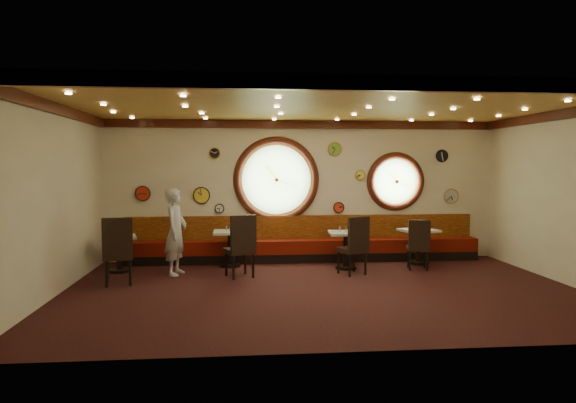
# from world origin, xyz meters

# --- Properties ---
(floor) EXTENTS (9.00, 6.00, 0.00)m
(floor) POSITION_xyz_m (0.00, 0.00, 0.00)
(floor) COLOR black
(floor) RESTS_ON ground
(ceiling) EXTENTS (9.00, 6.00, 0.02)m
(ceiling) POSITION_xyz_m (0.00, 0.00, 3.20)
(ceiling) COLOR gold
(ceiling) RESTS_ON wall_back
(wall_back) EXTENTS (9.00, 0.02, 3.20)m
(wall_back) POSITION_xyz_m (0.00, 3.00, 1.60)
(wall_back) COLOR beige
(wall_back) RESTS_ON floor
(wall_front) EXTENTS (9.00, 0.02, 3.20)m
(wall_front) POSITION_xyz_m (0.00, -3.00, 1.60)
(wall_front) COLOR beige
(wall_front) RESTS_ON floor
(wall_left) EXTENTS (0.02, 6.00, 3.20)m
(wall_left) POSITION_xyz_m (-4.50, 0.00, 1.60)
(wall_left) COLOR beige
(wall_left) RESTS_ON floor
(wall_right) EXTENTS (0.02, 6.00, 3.20)m
(wall_right) POSITION_xyz_m (4.50, 0.00, 1.60)
(wall_right) COLOR beige
(wall_right) RESTS_ON floor
(molding_back) EXTENTS (9.00, 0.10, 0.18)m
(molding_back) POSITION_xyz_m (0.00, 2.95, 3.11)
(molding_back) COLOR #3D150B
(molding_back) RESTS_ON wall_back
(molding_front) EXTENTS (9.00, 0.10, 0.18)m
(molding_front) POSITION_xyz_m (0.00, -2.95, 3.11)
(molding_front) COLOR #3D150B
(molding_front) RESTS_ON wall_back
(molding_left) EXTENTS (0.10, 6.00, 0.18)m
(molding_left) POSITION_xyz_m (-4.45, 0.00, 3.11)
(molding_left) COLOR #3D150B
(molding_left) RESTS_ON wall_back
(molding_right) EXTENTS (0.10, 6.00, 0.18)m
(molding_right) POSITION_xyz_m (4.45, 0.00, 3.11)
(molding_right) COLOR #3D150B
(molding_right) RESTS_ON wall_back
(banquette_base) EXTENTS (8.00, 0.55, 0.20)m
(banquette_base) POSITION_xyz_m (0.00, 2.72, 0.10)
(banquette_base) COLOR black
(banquette_base) RESTS_ON floor
(banquette_seat) EXTENTS (8.00, 0.55, 0.30)m
(banquette_seat) POSITION_xyz_m (0.00, 2.72, 0.35)
(banquette_seat) COLOR #5D1007
(banquette_seat) RESTS_ON banquette_base
(banquette_back) EXTENTS (8.00, 0.10, 0.55)m
(banquette_back) POSITION_xyz_m (0.00, 2.94, 0.75)
(banquette_back) COLOR #601007
(banquette_back) RESTS_ON wall_back
(porthole_left_glass) EXTENTS (1.66, 0.02, 1.66)m
(porthole_left_glass) POSITION_xyz_m (-0.60, 3.00, 1.85)
(porthole_left_glass) COLOR #87B36B
(porthole_left_glass) RESTS_ON wall_back
(porthole_left_frame) EXTENTS (1.98, 0.18, 1.98)m
(porthole_left_frame) POSITION_xyz_m (-0.60, 2.98, 1.85)
(porthole_left_frame) COLOR #3D150B
(porthole_left_frame) RESTS_ON wall_back
(porthole_left_ring) EXTENTS (1.61, 0.03, 1.61)m
(porthole_left_ring) POSITION_xyz_m (-0.60, 2.95, 1.85)
(porthole_left_ring) COLOR #C4892E
(porthole_left_ring) RESTS_ON wall_back
(porthole_right_glass) EXTENTS (1.10, 0.02, 1.10)m
(porthole_right_glass) POSITION_xyz_m (2.20, 3.00, 1.80)
(porthole_right_glass) COLOR #87B36B
(porthole_right_glass) RESTS_ON wall_back
(porthole_right_frame) EXTENTS (1.38, 0.18, 1.38)m
(porthole_right_frame) POSITION_xyz_m (2.20, 2.98, 1.80)
(porthole_right_frame) COLOR #3D150B
(porthole_right_frame) RESTS_ON wall_back
(porthole_right_ring) EXTENTS (1.09, 0.03, 1.09)m
(porthole_right_ring) POSITION_xyz_m (2.20, 2.95, 1.80)
(porthole_right_ring) COLOR #C4892E
(porthole_right_ring) RESTS_ON wall_back
(wall_clock_0) EXTENTS (0.20, 0.03, 0.20)m
(wall_clock_0) POSITION_xyz_m (-1.90, 2.96, 1.20)
(wall_clock_0) COLOR white
(wall_clock_0) RESTS_ON wall_back
(wall_clock_1) EXTENTS (0.30, 0.03, 0.30)m
(wall_clock_1) POSITION_xyz_m (0.75, 2.96, 2.55)
(wall_clock_1) COLOR #7AB438
(wall_clock_1) RESTS_ON wall_back
(wall_clock_2) EXTENTS (0.34, 0.03, 0.34)m
(wall_clock_2) POSITION_xyz_m (3.55, 2.96, 1.45)
(wall_clock_2) COLOR silver
(wall_clock_2) RESTS_ON wall_back
(wall_clock_3) EXTENTS (0.24, 0.03, 0.24)m
(wall_clock_3) POSITION_xyz_m (0.85, 2.96, 1.20)
(wall_clock_3) COLOR red
(wall_clock_3) RESTS_ON wall_back
(wall_clock_4) EXTENTS (0.28, 0.03, 0.28)m
(wall_clock_4) POSITION_xyz_m (3.30, 2.96, 2.40)
(wall_clock_4) COLOR black
(wall_clock_4) RESTS_ON wall_back
(wall_clock_5) EXTENTS (0.36, 0.03, 0.36)m
(wall_clock_5) POSITION_xyz_m (-2.30, 2.96, 1.50)
(wall_clock_5) COLOR yellow
(wall_clock_5) RESTS_ON wall_back
(wall_clock_6) EXTENTS (0.32, 0.03, 0.32)m
(wall_clock_6) POSITION_xyz_m (-3.60, 2.96, 1.55)
(wall_clock_6) COLOR red
(wall_clock_6) RESTS_ON wall_back
(wall_clock_7) EXTENTS (0.22, 0.03, 0.22)m
(wall_clock_7) POSITION_xyz_m (1.35, 2.96, 1.95)
(wall_clock_7) COLOR #F5F251
(wall_clock_7) RESTS_ON wall_back
(wall_clock_8) EXTENTS (0.24, 0.03, 0.24)m
(wall_clock_8) POSITION_xyz_m (-2.00, 2.96, 2.45)
(wall_clock_8) COLOR black
(wall_clock_8) RESTS_ON wall_back
(table_a) EXTENTS (0.82, 0.82, 0.74)m
(table_a) POSITION_xyz_m (-3.90, 1.88, 0.47)
(table_a) COLOR black
(table_a) RESTS_ON floor
(table_b) EXTENTS (0.71, 0.71, 0.77)m
(table_b) POSITION_xyz_m (-1.65, 2.24, 0.49)
(table_b) COLOR black
(table_b) RESTS_ON floor
(table_c) EXTENTS (0.76, 0.76, 0.78)m
(table_c) POSITION_xyz_m (0.79, 1.79, 0.49)
(table_c) COLOR black
(table_c) RESTS_ON floor
(table_d) EXTENTS (0.88, 0.88, 0.77)m
(table_d) POSITION_xyz_m (2.49, 2.17, 0.49)
(table_d) COLOR black
(table_d) RESTS_ON floor
(chair_a) EXTENTS (0.62, 0.62, 0.77)m
(chair_a) POSITION_xyz_m (-3.64, 0.67, 0.71)
(chair_a) COLOR black
(chair_a) RESTS_ON floor
(chair_b) EXTENTS (0.67, 0.67, 0.76)m
(chair_b) POSITION_xyz_m (-1.41, 1.09, 0.70)
(chair_b) COLOR black
(chair_b) RESTS_ON floor
(chair_c) EXTENTS (0.65, 0.65, 0.72)m
(chair_c) POSITION_xyz_m (0.84, 1.14, 0.67)
(chair_c) COLOR black
(chair_c) RESTS_ON floor
(chair_d) EXTENTS (0.52, 0.52, 0.66)m
(chair_d) POSITION_xyz_m (2.25, 1.50, 0.61)
(chair_d) COLOR black
(chair_d) RESTS_ON floor
(condiment_a_salt) EXTENTS (0.03, 0.03, 0.09)m
(condiment_a_salt) POSITION_xyz_m (-3.94, 1.89, 0.79)
(condiment_a_salt) COLOR silver
(condiment_a_salt) RESTS_ON table_a
(condiment_b_salt) EXTENTS (0.04, 0.04, 0.11)m
(condiment_b_salt) POSITION_xyz_m (-1.73, 2.29, 0.83)
(condiment_b_salt) COLOR silver
(condiment_b_salt) RESTS_ON table_b
(condiment_c_salt) EXTENTS (0.04, 0.04, 0.11)m
(condiment_c_salt) POSITION_xyz_m (0.66, 1.88, 0.84)
(condiment_c_salt) COLOR #BCBCC0
(condiment_c_salt) RESTS_ON table_c
(condiment_d_salt) EXTENTS (0.04, 0.04, 0.11)m
(condiment_d_salt) POSITION_xyz_m (2.44, 2.22, 0.83)
(condiment_d_salt) COLOR silver
(condiment_d_salt) RESTS_ON table_d
(condiment_a_pepper) EXTENTS (0.04, 0.04, 0.10)m
(condiment_a_pepper) POSITION_xyz_m (-3.84, 1.83, 0.79)
(condiment_a_pepper) COLOR silver
(condiment_a_pepper) RESTS_ON table_a
(condiment_b_pepper) EXTENTS (0.04, 0.04, 0.11)m
(condiment_b_pepper) POSITION_xyz_m (-1.64, 2.16, 0.83)
(condiment_b_pepper) COLOR #BABABE
(condiment_b_pepper) RESTS_ON table_b
(condiment_c_pepper) EXTENTS (0.04, 0.04, 0.11)m
(condiment_c_pepper) POSITION_xyz_m (0.76, 1.72, 0.84)
(condiment_c_pepper) COLOR silver
(condiment_c_pepper) RESTS_ON table_c
(condiment_d_pepper) EXTENTS (0.04, 0.04, 0.11)m
(condiment_d_pepper) POSITION_xyz_m (2.47, 2.08, 0.82)
(condiment_d_pepper) COLOR silver
(condiment_d_pepper) RESTS_ON table_d
(condiment_a_bottle) EXTENTS (0.05, 0.05, 0.17)m
(condiment_a_bottle) POSITION_xyz_m (-3.84, 1.94, 0.82)
(condiment_a_bottle) COLOR gold
(condiment_a_bottle) RESTS_ON table_a
(condiment_b_bottle) EXTENTS (0.05, 0.05, 0.16)m
(condiment_b_bottle) POSITION_xyz_m (-1.58, 2.27, 0.85)
(condiment_b_bottle) COLOR gold
(condiment_b_bottle) RESTS_ON table_b
(condiment_c_bottle) EXTENTS (0.04, 0.04, 0.14)m
(condiment_c_bottle) POSITION_xyz_m (0.91, 1.90, 0.85)
(condiment_c_bottle) COLOR gold
(condiment_c_bottle) RESTS_ON table_c
(condiment_d_bottle) EXTENTS (0.05, 0.05, 0.15)m
(condiment_d_bottle) POSITION_xyz_m (2.60, 2.21, 0.84)
(condiment_d_bottle) COLOR orange
(condiment_d_bottle) RESTS_ON table_d
(waiter) EXTENTS (0.54, 0.70, 1.72)m
(waiter) POSITION_xyz_m (-2.71, 1.52, 0.86)
(waiter) COLOR silver
(waiter) RESTS_ON floor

